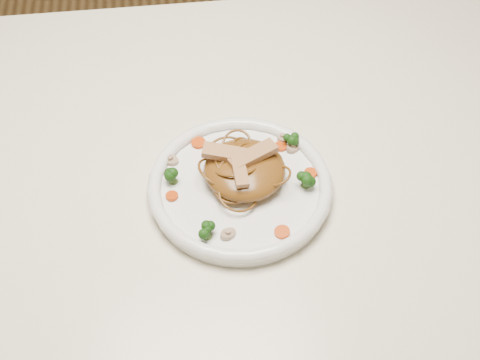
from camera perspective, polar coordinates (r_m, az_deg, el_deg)
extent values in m
plane|color=#4D341A|center=(1.66, -2.56, -15.32)|extent=(4.00, 4.00, 0.00)
cube|color=beige|center=(1.04, -3.94, 1.81)|extent=(1.20, 0.80, 0.04)
cylinder|color=brown|center=(1.64, 14.96, 3.48)|extent=(0.06, 0.06, 0.71)
cylinder|color=white|center=(0.96, 0.00, -0.85)|extent=(0.35, 0.35, 0.02)
ellipsoid|color=brown|center=(0.95, 0.40, 0.94)|extent=(0.15, 0.15, 0.04)
cube|color=tan|center=(0.94, 1.17, 2.20)|extent=(0.08, 0.05, 0.01)
cube|color=tan|center=(0.94, -1.11, 2.36)|extent=(0.08, 0.04, 0.01)
cube|color=tan|center=(0.92, -0.05, 0.90)|extent=(0.02, 0.06, 0.01)
cylinder|color=#C33D07|center=(1.01, 3.60, 2.98)|extent=(0.02, 0.02, 0.00)
cylinder|color=#C33D07|center=(0.94, -6.03, -1.41)|extent=(0.02, 0.02, 0.00)
cylinder|color=#C33D07|center=(0.97, 6.23, 0.61)|extent=(0.02, 0.02, 0.00)
cylinder|color=#C33D07|center=(1.01, -3.68, 3.29)|extent=(0.02, 0.02, 0.00)
cylinder|color=#C33D07|center=(0.90, 3.73, -4.60)|extent=(0.03, 0.03, 0.00)
cylinder|color=tan|center=(0.90, -1.07, -4.78)|extent=(0.03, 0.03, 0.01)
cylinder|color=tan|center=(1.01, 4.69, 2.92)|extent=(0.04, 0.04, 0.01)
cylinder|color=tan|center=(0.99, -6.17, 1.77)|extent=(0.04, 0.04, 0.01)
cylinder|color=tan|center=(1.02, 3.76, 3.74)|extent=(0.02, 0.02, 0.01)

